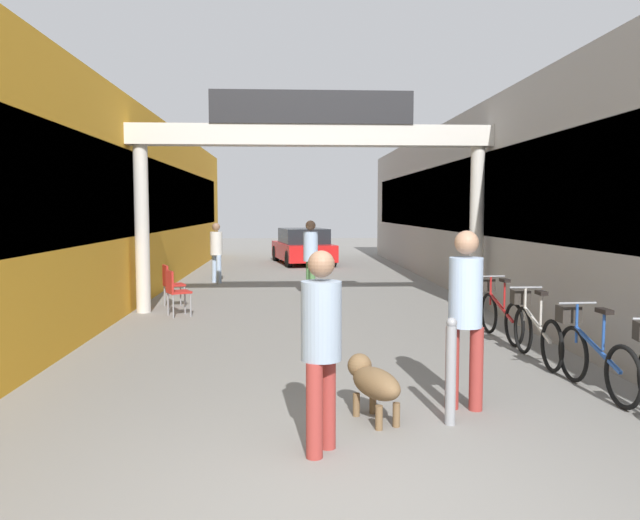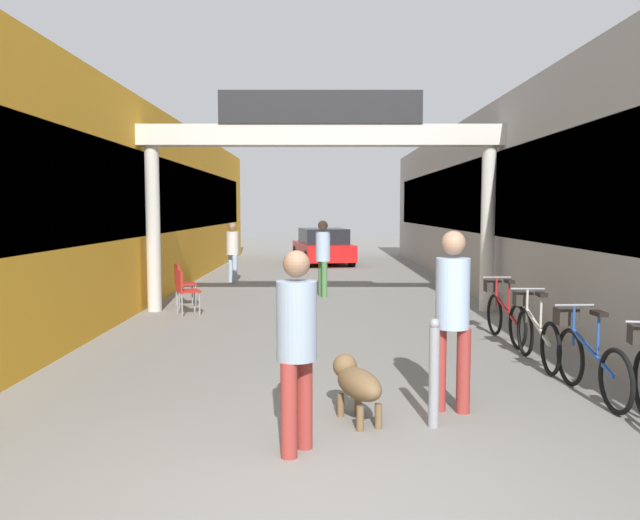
% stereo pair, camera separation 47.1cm
% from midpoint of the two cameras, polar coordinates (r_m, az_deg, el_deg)
% --- Properties ---
extents(ground_plane, '(80.00, 80.00, 0.00)m').
position_cam_midpoint_polar(ground_plane, '(4.65, 0.37, -21.59)').
color(ground_plane, gray).
extents(storefront_left, '(3.00, 26.00, 4.29)m').
position_cam_midpoint_polar(storefront_left, '(15.92, -20.79, 4.71)').
color(storefront_left, gold).
rests_on(storefront_left, ground_plane).
extents(storefront_right, '(3.00, 26.00, 4.29)m').
position_cam_midpoint_polar(storefront_right, '(16.07, 16.47, 4.82)').
color(storefront_right, '#9E9993').
rests_on(storefront_right, ground_plane).
extents(arcade_sign_gateway, '(7.40, 0.47, 4.35)m').
position_cam_midpoint_polar(arcade_sign_gateway, '(12.48, -1.88, 9.52)').
color(arcade_sign_gateway, beige).
rests_on(arcade_sign_gateway, ground_plane).
extents(pedestrian_with_dog, '(0.47, 0.47, 1.72)m').
position_cam_midpoint_polar(pedestrian_with_dog, '(5.23, -2.49, -7.15)').
color(pedestrian_with_dog, '#99332D').
rests_on(pedestrian_with_dog, ground_plane).
extents(pedestrian_companion, '(0.42, 0.42, 1.84)m').
position_cam_midpoint_polar(pedestrian_companion, '(6.46, 11.12, -4.22)').
color(pedestrian_companion, '#99332D').
rests_on(pedestrian_companion, ground_plane).
extents(pedestrian_carrying_crate, '(0.42, 0.42, 1.79)m').
position_cam_midpoint_polar(pedestrian_carrying_crate, '(14.61, -1.79, 0.66)').
color(pedestrian_carrying_crate, '#4C7F47').
rests_on(pedestrian_carrying_crate, ground_plane).
extents(pedestrian_elderly_walking, '(0.48, 0.48, 1.68)m').
position_cam_midpoint_polar(pedestrian_elderly_walking, '(17.61, -10.22, 1.03)').
color(pedestrian_elderly_walking, '#A5BFE0').
rests_on(pedestrian_elderly_walking, ground_plane).
extents(dog_on_leash, '(0.57, 0.86, 0.60)m').
position_cam_midpoint_polar(dog_on_leash, '(6.19, 2.62, -11.04)').
color(dog_on_leash, brown).
rests_on(dog_on_leash, ground_plane).
extents(bicycle_blue_second, '(0.46, 1.69, 0.98)m').
position_cam_midpoint_polar(bicycle_blue_second, '(7.62, 21.93, -7.93)').
color(bicycle_blue_second, black).
rests_on(bicycle_blue_second, ground_plane).
extents(bicycle_silver_third, '(0.46, 1.69, 0.98)m').
position_cam_midpoint_polar(bicycle_silver_third, '(8.92, 17.53, -6.00)').
color(bicycle_silver_third, black).
rests_on(bicycle_silver_third, ground_plane).
extents(bicycle_red_farthest, '(0.46, 1.69, 0.98)m').
position_cam_midpoint_polar(bicycle_red_farthest, '(10.28, 14.73, -4.54)').
color(bicycle_red_farthest, black).
rests_on(bicycle_red_farthest, ground_plane).
extents(bollard_post_metal, '(0.10, 0.10, 1.04)m').
position_cam_midpoint_polar(bollard_post_metal, '(6.09, 9.68, -9.94)').
color(bollard_post_metal, gray).
rests_on(bollard_post_metal, ground_plane).
extents(cafe_chair_red_nearer, '(0.54, 0.54, 0.89)m').
position_cam_midpoint_polar(cafe_chair_red_nearer, '(12.28, -14.21, -2.55)').
color(cafe_chair_red_nearer, gray).
rests_on(cafe_chair_red_nearer, ground_plane).
extents(cafe_chair_red_farther, '(0.53, 0.53, 0.89)m').
position_cam_midpoint_polar(cafe_chair_red_farther, '(13.46, -14.50, -1.93)').
color(cafe_chair_red_farther, gray).
rests_on(cafe_chair_red_farther, ground_plane).
extents(parked_car_red, '(2.43, 4.25, 1.33)m').
position_cam_midpoint_polar(parked_car_red, '(23.48, -2.14, 1.23)').
color(parked_car_red, red).
rests_on(parked_car_red, ground_plane).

